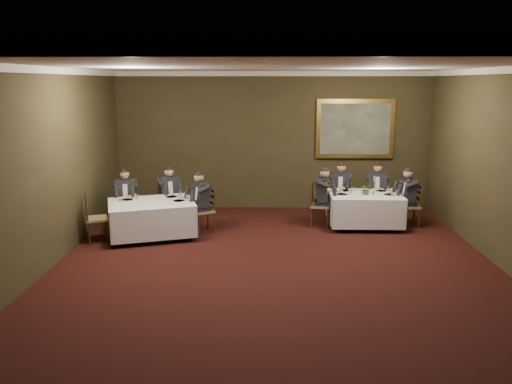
{
  "coord_description": "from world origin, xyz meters",
  "views": [
    {
      "loc": [
        -0.18,
        -7.76,
        3.25
      ],
      "look_at": [
        -0.37,
        1.69,
        1.15
      ],
      "focal_mm": 35.0,
      "sensor_mm": 36.0,
      "label": 1
    }
  ],
  "objects_px": {
    "table_main": "(365,207)",
    "chair_sec_endright": "(204,220)",
    "painting": "(355,129)",
    "chair_main_endright": "(409,215)",
    "chair_sec_backleft": "(127,215)",
    "centerpiece": "(366,188)",
    "diner_main_backleft": "(340,196)",
    "diner_main_endright": "(409,205)",
    "diner_sec_backright": "(169,202)",
    "chair_main_backleft": "(340,205)",
    "candlestick": "(374,187)",
    "diner_main_backright": "(376,197)",
    "chair_main_endleft": "(319,214)",
    "diner_sec_backleft": "(127,205)",
    "chair_main_backright": "(376,206)",
    "chair_sec_endleft": "(97,228)",
    "table_second": "(152,216)",
    "diner_sec_endright": "(203,210)",
    "chair_sec_backright": "(169,212)",
    "diner_main_endleft": "(320,204)"
  },
  "relations": [
    {
      "from": "diner_main_backright",
      "to": "candlestick",
      "type": "distance_m",
      "value": 0.99
    },
    {
      "from": "diner_main_backright",
      "to": "diner_sec_backleft",
      "type": "height_order",
      "value": "same"
    },
    {
      "from": "table_second",
      "to": "centerpiece",
      "type": "xyz_separation_m",
      "value": [
        4.68,
        0.8,
        0.45
      ]
    },
    {
      "from": "diner_main_backright",
      "to": "chair_main_endleft",
      "type": "height_order",
      "value": "diner_main_backright"
    },
    {
      "from": "chair_main_backleft",
      "to": "diner_sec_endright",
      "type": "xyz_separation_m",
      "value": [
        -3.19,
        -1.36,
        0.23
      ]
    },
    {
      "from": "diner_main_backleft",
      "to": "diner_sec_endright",
      "type": "relative_size",
      "value": 1.0
    },
    {
      "from": "chair_main_endright",
      "to": "chair_sec_endright",
      "type": "xyz_separation_m",
      "value": [
        -4.63,
        -0.52,
        0.0
      ]
    },
    {
      "from": "painting",
      "to": "chair_main_endright",
      "type": "bearing_deg",
      "value": -58.28
    },
    {
      "from": "diner_main_backleft",
      "to": "chair_main_backright",
      "type": "height_order",
      "value": "diner_main_backleft"
    },
    {
      "from": "diner_main_backleft",
      "to": "chair_main_backright",
      "type": "distance_m",
      "value": 0.9
    },
    {
      "from": "diner_main_backright",
      "to": "diner_sec_endright",
      "type": "bearing_deg",
      "value": 27.8
    },
    {
      "from": "diner_main_endleft",
      "to": "chair_sec_backright",
      "type": "relative_size",
      "value": 1.35
    },
    {
      "from": "diner_main_endright",
      "to": "diner_sec_backright",
      "type": "distance_m",
      "value": 5.51
    },
    {
      "from": "chair_sec_backleft",
      "to": "chair_sec_endright",
      "type": "xyz_separation_m",
      "value": [
        1.79,
        -0.38,
        0.0
      ]
    },
    {
      "from": "candlestick",
      "to": "diner_sec_endright",
      "type": "bearing_deg",
      "value": -172.73
    },
    {
      "from": "diner_main_backright",
      "to": "diner_sec_backright",
      "type": "height_order",
      "value": "same"
    },
    {
      "from": "diner_main_backright",
      "to": "chair_sec_endright",
      "type": "relative_size",
      "value": 1.35
    },
    {
      "from": "chair_sec_endleft",
      "to": "chair_sec_endright",
      "type": "bearing_deg",
      "value": 86.73
    },
    {
      "from": "diner_main_endleft",
      "to": "table_second",
      "type": "bearing_deg",
      "value": -67.73
    },
    {
      "from": "diner_main_backright",
      "to": "diner_sec_endright",
      "type": "height_order",
      "value": "same"
    },
    {
      "from": "diner_sec_endright",
      "to": "candlestick",
      "type": "relative_size",
      "value": 3.1
    },
    {
      "from": "chair_sec_backleft",
      "to": "painting",
      "type": "bearing_deg",
      "value": -171.04
    },
    {
      "from": "diner_main_endright",
      "to": "centerpiece",
      "type": "height_order",
      "value": "diner_main_endright"
    },
    {
      "from": "chair_sec_backleft",
      "to": "painting",
      "type": "height_order",
      "value": "painting"
    },
    {
      "from": "chair_main_endright",
      "to": "diner_sec_backright",
      "type": "xyz_separation_m",
      "value": [
        -5.52,
        0.14,
        0.23
      ]
    },
    {
      "from": "chair_sec_backleft",
      "to": "candlestick",
      "type": "distance_m",
      "value": 5.62
    },
    {
      "from": "diner_main_backright",
      "to": "chair_main_endright",
      "type": "xyz_separation_m",
      "value": [
        0.59,
        -0.82,
        -0.23
      ]
    },
    {
      "from": "diner_sec_backleft",
      "to": "painting",
      "type": "distance_m",
      "value": 5.91
    },
    {
      "from": "candlestick",
      "to": "chair_main_backright",
      "type": "bearing_deg",
      "value": 73.1
    },
    {
      "from": "diner_sec_backleft",
      "to": "diner_sec_backright",
      "type": "xyz_separation_m",
      "value": [
        0.9,
        0.29,
        0.0
      ]
    },
    {
      "from": "table_second",
      "to": "centerpiece",
      "type": "relative_size",
      "value": 7.65
    },
    {
      "from": "chair_main_backleft",
      "to": "diner_main_endright",
      "type": "height_order",
      "value": "diner_main_endright"
    },
    {
      "from": "chair_sec_endright",
      "to": "centerpiece",
      "type": "relative_size",
      "value": 3.65
    },
    {
      "from": "diner_main_endright",
      "to": "painting",
      "type": "relative_size",
      "value": 0.68
    },
    {
      "from": "diner_sec_backleft",
      "to": "diner_sec_endright",
      "type": "height_order",
      "value": "same"
    },
    {
      "from": "diner_main_backleft",
      "to": "diner_main_endright",
      "type": "bearing_deg",
      "value": 163.9
    },
    {
      "from": "chair_main_endright",
      "to": "chair_sec_endright",
      "type": "height_order",
      "value": "same"
    },
    {
      "from": "diner_main_backleft",
      "to": "painting",
      "type": "height_order",
      "value": "painting"
    },
    {
      "from": "chair_main_backright",
      "to": "chair_sec_endleft",
      "type": "xyz_separation_m",
      "value": [
        -6.18,
        -2.03,
        0.0
      ]
    },
    {
      "from": "table_second",
      "to": "chair_sec_endleft",
      "type": "xyz_separation_m",
      "value": [
        -1.07,
        -0.34,
        -0.17
      ]
    },
    {
      "from": "chair_sec_backleft",
      "to": "centerpiece",
      "type": "height_order",
      "value": "centerpiece"
    },
    {
      "from": "chair_main_endleft",
      "to": "chair_sec_backright",
      "type": "distance_m",
      "value": 3.48
    },
    {
      "from": "table_second",
      "to": "chair_main_backleft",
      "type": "bearing_deg",
      "value": 21.76
    },
    {
      "from": "table_main",
      "to": "chair_sec_endright",
      "type": "relative_size",
      "value": 1.63
    },
    {
      "from": "chair_main_backleft",
      "to": "diner_sec_backleft",
      "type": "distance_m",
      "value": 5.08
    },
    {
      "from": "chair_main_backleft",
      "to": "candlestick",
      "type": "distance_m",
      "value": 1.24
    },
    {
      "from": "diner_sec_backleft",
      "to": "chair_sec_backleft",
      "type": "bearing_deg",
      "value": -90.0
    },
    {
      "from": "diner_sec_backleft",
      "to": "table_second",
      "type": "bearing_deg",
      "value": 126.21
    },
    {
      "from": "table_main",
      "to": "candlestick",
      "type": "height_order",
      "value": "candlestick"
    },
    {
      "from": "diner_main_backright",
      "to": "chair_main_endleft",
      "type": "relative_size",
      "value": 1.35
    }
  ]
}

